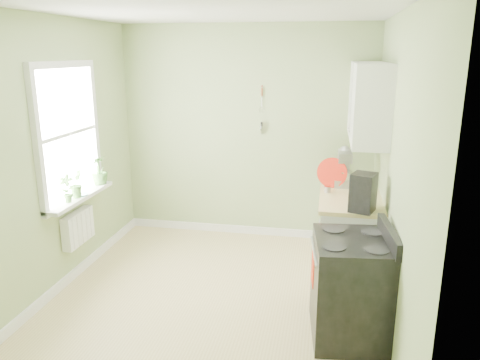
% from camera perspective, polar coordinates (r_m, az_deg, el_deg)
% --- Properties ---
extents(floor, '(3.20, 3.60, 0.02)m').
position_cam_1_polar(floor, '(4.76, -3.21, -14.46)').
color(floor, tan).
rests_on(floor, ground).
extents(ceiling, '(3.20, 3.60, 0.02)m').
position_cam_1_polar(ceiling, '(4.15, -3.80, 20.25)').
color(ceiling, white).
rests_on(ceiling, wall_back).
extents(wall_back, '(3.20, 0.02, 2.70)m').
position_cam_1_polar(wall_back, '(5.99, 0.77, 5.68)').
color(wall_back, '#A1B47B').
rests_on(wall_back, floor).
extents(wall_left, '(0.02, 3.60, 2.70)m').
position_cam_1_polar(wall_left, '(4.90, -22.10, 2.38)').
color(wall_left, '#A1B47B').
rests_on(wall_left, floor).
extents(wall_right, '(0.02, 3.60, 2.70)m').
position_cam_1_polar(wall_right, '(4.17, 18.52, 0.61)').
color(wall_right, '#A1B47B').
rests_on(wall_right, floor).
extents(base_cabinets, '(0.60, 1.60, 0.87)m').
position_cam_1_polar(base_cabinets, '(5.36, 13.06, -6.03)').
color(base_cabinets, white).
rests_on(base_cabinets, floor).
extents(countertop, '(0.64, 1.60, 0.04)m').
position_cam_1_polar(countertop, '(5.22, 13.25, -1.37)').
color(countertop, beige).
rests_on(countertop, base_cabinets).
extents(upper_cabinets, '(0.35, 1.40, 0.80)m').
position_cam_1_polar(upper_cabinets, '(5.14, 15.38, 9.18)').
color(upper_cabinets, white).
rests_on(upper_cabinets, wall_right).
extents(window, '(0.06, 1.14, 1.44)m').
position_cam_1_polar(window, '(5.09, -20.27, 5.32)').
color(window, white).
rests_on(window, wall_left).
extents(window_sill, '(0.18, 1.14, 0.04)m').
position_cam_1_polar(window_sill, '(5.21, -18.91, -1.96)').
color(window_sill, white).
rests_on(window_sill, wall_left).
extents(radiator, '(0.12, 0.50, 0.35)m').
position_cam_1_polar(radiator, '(5.28, -19.15, -5.51)').
color(radiator, white).
rests_on(radiator, wall_left).
extents(wall_utensils, '(0.02, 0.14, 0.58)m').
position_cam_1_polar(wall_utensils, '(5.89, 2.65, 7.62)').
color(wall_utensils, beige).
rests_on(wall_utensils, wall_back).
extents(stove, '(0.70, 0.78, 1.00)m').
position_cam_1_polar(stove, '(4.12, 13.38, -12.65)').
color(stove, black).
rests_on(stove, floor).
extents(stand_mixer, '(0.22, 0.36, 0.42)m').
position_cam_1_polar(stand_mixer, '(5.35, 12.58, 1.31)').
color(stand_mixer, '#B2B2B7').
rests_on(stand_mixer, countertop).
extents(kettle, '(0.18, 0.11, 0.18)m').
position_cam_1_polar(kettle, '(5.88, 10.73, 1.77)').
color(kettle, silver).
rests_on(kettle, countertop).
extents(coffee_maker, '(0.27, 0.28, 0.36)m').
position_cam_1_polar(coffee_maker, '(4.50, 14.74, -1.58)').
color(coffee_maker, black).
rests_on(coffee_maker, countertop).
extents(red_tray, '(0.34, 0.13, 0.33)m').
position_cam_1_polar(red_tray, '(5.22, 11.15, 0.88)').
color(red_tray, red).
rests_on(red_tray, countertop).
extents(jar, '(0.07, 0.07, 0.08)m').
position_cam_1_polar(jar, '(5.05, 10.63, -1.06)').
color(jar, '#AEA08F').
rests_on(jar, countertop).
extents(plant_a, '(0.18, 0.14, 0.29)m').
position_cam_1_polar(plant_a, '(4.95, -20.37, -0.97)').
color(plant_a, '#3C682C').
rests_on(plant_a, window_sill).
extents(plant_b, '(0.16, 0.19, 0.29)m').
position_cam_1_polar(plant_b, '(5.10, -19.35, -0.41)').
color(plant_b, '#3C682C').
rests_on(plant_b, window_sill).
extents(plant_c, '(0.23, 0.23, 0.33)m').
position_cam_1_polar(plant_c, '(5.52, -16.79, 1.16)').
color(plant_c, '#3C682C').
rests_on(plant_c, window_sill).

